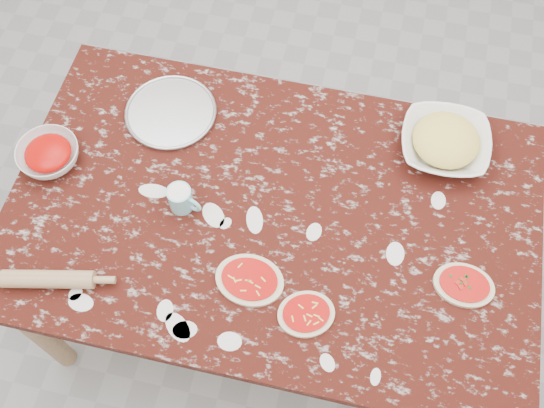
{
  "coord_description": "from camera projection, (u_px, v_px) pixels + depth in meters",
  "views": [
    {
      "loc": [
        0.19,
        -0.84,
        2.41
      ],
      "look_at": [
        0.0,
        0.0,
        0.8
      ],
      "focal_mm": 41.04,
      "sensor_mm": 36.0,
      "label": 1
    }
  ],
  "objects": [
    {
      "name": "pizza_tray",
      "position": [
        171.0,
        113.0,
        2.04
      ],
      "size": [
        0.38,
        0.38,
        0.01
      ],
      "primitive_type": "cylinder",
      "rotation": [
        0.0,
        0.0,
        -0.41
      ],
      "color": "#B2B2B7",
      "rests_on": "worktable"
    },
    {
      "name": "rolling_pin",
      "position": [
        48.0,
        279.0,
        1.74
      ],
      "size": [
        0.26,
        0.1,
        0.05
      ],
      "primitive_type": "cylinder",
      "rotation": [
        0.0,
        1.57,
        0.21
      ],
      "color": "tan",
      "rests_on": "worktable"
    },
    {
      "name": "flour_mug",
      "position": [
        181.0,
        199.0,
        1.84
      ],
      "size": [
        0.11,
        0.07,
        0.09
      ],
      "color": "#82CCDB",
      "rests_on": "worktable"
    },
    {
      "name": "pizza_mid",
      "position": [
        306.0,
        314.0,
        1.71
      ],
      "size": [
        0.2,
        0.18,
        0.02
      ],
      "color": "beige",
      "rests_on": "worktable"
    },
    {
      "name": "cheese_bowl",
      "position": [
        444.0,
        144.0,
        1.95
      ],
      "size": [
        0.29,
        0.29,
        0.07
      ],
      "primitive_type": "imported",
      "rotation": [
        0.0,
        0.0,
        0.05
      ],
      "color": "white",
      "rests_on": "worktable"
    },
    {
      "name": "ground",
      "position": [
        272.0,
        296.0,
        2.53
      ],
      "size": [
        4.0,
        4.0,
        0.0
      ],
      "primitive_type": "plane",
      "color": "gray"
    },
    {
      "name": "worktable",
      "position": [
        272.0,
        224.0,
        1.94
      ],
      "size": [
        1.6,
        1.0,
        0.75
      ],
      "color": "black",
      "rests_on": "ground"
    },
    {
      "name": "pizza_left",
      "position": [
        250.0,
        280.0,
        1.76
      ],
      "size": [
        0.21,
        0.17,
        0.02
      ],
      "color": "beige",
      "rests_on": "worktable"
    },
    {
      "name": "pizza_right",
      "position": [
        464.0,
        285.0,
        1.75
      ],
      "size": [
        0.18,
        0.14,
        0.02
      ],
      "color": "beige",
      "rests_on": "worktable"
    },
    {
      "name": "sauce_bowl",
      "position": [
        49.0,
        155.0,
        1.93
      ],
      "size": [
        0.2,
        0.2,
        0.06
      ],
      "primitive_type": "imported",
      "rotation": [
        0.0,
        0.0,
        0.04
      ],
      "color": "white",
      "rests_on": "worktable"
    }
  ]
}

